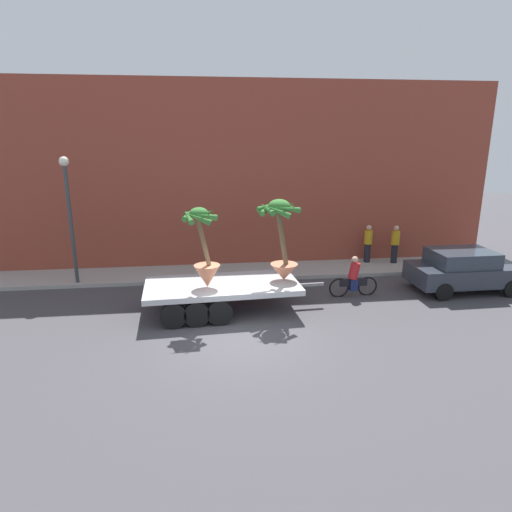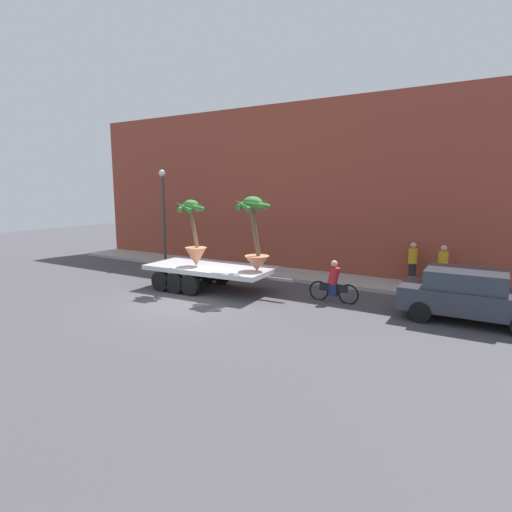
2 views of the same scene
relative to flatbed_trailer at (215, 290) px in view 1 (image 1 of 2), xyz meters
name	(u,v)px [view 1 (image 1 of 2)]	position (x,y,z in m)	size (l,w,h in m)	color
ground_plane	(240,337)	(0.65, -2.05, -0.75)	(60.00, 60.00, 0.00)	#423F44
sidewalk	(228,272)	(0.65, 4.05, -0.68)	(24.00, 2.20, 0.15)	#A39E99
building_facade	(224,176)	(0.65, 5.75, 3.25)	(24.00, 1.20, 8.00)	brown
flatbed_trailer	(215,290)	(0.00, 0.00, 0.00)	(6.13, 2.67, 0.98)	#B7BABF
potted_palm_rear	(204,253)	(-0.32, -0.30, 1.37)	(1.17, 1.20, 2.60)	#C17251
potted_palm_middle	(281,240)	(2.23, 0.10, 1.63)	(1.42, 1.49, 2.75)	#C17251
cyclist	(354,279)	(5.08, 0.85, -0.08)	(1.84, 0.35, 1.54)	black
parked_car	(464,270)	(9.40, 0.94, 0.07)	(4.09, 2.04, 1.58)	#2D333D
pedestrian_near_gate	(368,243)	(7.03, 4.62, 0.29)	(0.36, 0.36, 1.71)	black
pedestrian_far_left	(395,243)	(8.19, 4.36, 0.29)	(0.36, 0.36, 1.71)	black
street_lamp	(69,204)	(-5.29, 3.25, 2.48)	(0.36, 0.36, 4.83)	#383D42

